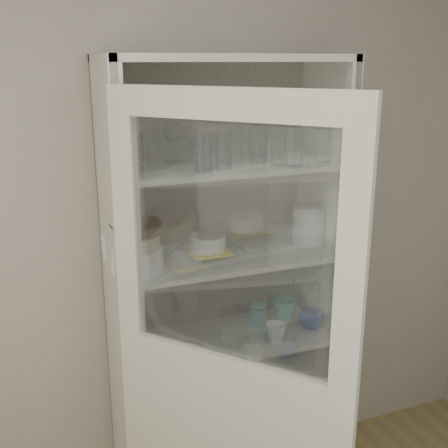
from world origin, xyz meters
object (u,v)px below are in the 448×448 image
object	(u,v)px
cupboard_door	(228,414)
glass_platter	(208,254)
mug_blue	(311,319)
mug_white	(276,333)
grey_bowl_stack	(308,225)
teal_jar	(258,314)
measuring_cups	(189,349)
goblet_0	(173,140)
white_ramekin	(208,242)
yellow_trivet	(208,251)
cream_dish	(173,414)
goblet_3	(281,138)
plate_stack_back	(125,244)
white_canister	(133,334)
tin_box	(264,399)
plate_stack_front	(137,260)
goblet_2	(264,136)
goblet_1	(191,142)
cream_bowl	(136,241)
mug_teal	(285,310)
terracotta_bowl	(136,228)
pantry_cabinet	(219,315)

from	to	relation	value
cupboard_door	glass_platter	distance (m)	0.70
mug_blue	mug_white	bearing A→B (deg)	-138.48
grey_bowl_stack	mug_blue	xyz separation A→B (m)	(0.00, -0.06, -0.45)
teal_jar	measuring_cups	distance (m)	0.43
glass_platter	measuring_cups	distance (m)	0.42
goblet_0	white_ramekin	world-z (taller)	goblet_0
yellow_trivet	mug_white	xyz separation A→B (m)	(0.27, -0.13, -0.38)
cupboard_door	cream_dish	xyz separation A→B (m)	(-0.04, 0.58, -0.37)
goblet_3	mug_white	bearing A→B (deg)	-117.05
glass_platter	cupboard_door	bearing A→B (deg)	-103.34
plate_stack_back	white_canister	xyz separation A→B (m)	(0.00, -0.07, -0.39)
grey_bowl_stack	mug_blue	size ratio (longest dim) A/B	1.63
goblet_3	teal_jar	world-z (taller)	goblet_3
cupboard_door	white_ramekin	size ratio (longest dim) A/B	13.07
yellow_trivet	tin_box	xyz separation A→B (m)	(0.28, -0.00, -0.80)
plate_stack_front	yellow_trivet	world-z (taller)	plate_stack_front
goblet_2	cream_dish	bearing A→B (deg)	-170.69
glass_platter	plate_stack_front	bearing A→B (deg)	-168.92
goblet_0	glass_platter	bearing A→B (deg)	-41.32
grey_bowl_stack	cream_dish	bearing A→B (deg)	177.65
plate_stack_back	glass_platter	size ratio (longest dim) A/B	0.61
goblet_0	goblet_1	xyz separation A→B (m)	(0.08, 0.02, -0.01)
grey_bowl_stack	mug_white	distance (m)	0.51
goblet_2	white_ramekin	size ratio (longest dim) A/B	1.24
mug_blue	cream_dish	size ratio (longest dim) A/B	0.43
cream_bowl	mug_teal	distance (m)	0.88
yellow_trivet	white_canister	size ratio (longest dim) A/B	1.33
glass_platter	white_canister	distance (m)	0.48
cream_dish	tin_box	xyz separation A→B (m)	(0.45, -0.02, -0.01)
teal_jar	measuring_cups	bearing A→B (deg)	-158.65
terracotta_bowl	cream_dish	world-z (taller)	terracotta_bowl
cream_bowl	plate_stack_front	bearing A→B (deg)	0.00
white_canister	cream_dish	world-z (taller)	white_canister
goblet_3	cream_bowl	size ratio (longest dim) A/B	0.85
glass_platter	mug_white	xyz separation A→B (m)	(0.27, -0.13, -0.37)
goblet_2	measuring_cups	world-z (taller)	goblet_2
mug_white	terracotta_bowl	bearing A→B (deg)	179.31
plate_stack_front	teal_jar	bearing A→B (deg)	12.60
plate_stack_back	mug_white	xyz separation A→B (m)	(0.60, -0.26, -0.41)
teal_jar	cream_bowl	bearing A→B (deg)	-167.40
glass_platter	grey_bowl_stack	world-z (taller)	grey_bowl_stack
pantry_cabinet	mug_blue	world-z (taller)	pantry_cabinet
cream_bowl	teal_jar	size ratio (longest dim) A/B	1.93
cupboard_door	goblet_2	world-z (taller)	cupboard_door
terracotta_bowl	measuring_cups	size ratio (longest dim) A/B	1.94
mug_teal	measuring_cups	size ratio (longest dim) A/B	1.10
goblet_2	grey_bowl_stack	world-z (taller)	goblet_2
goblet_3	glass_platter	bearing A→B (deg)	-165.43
mug_white	mug_teal	bearing A→B (deg)	57.89
cupboard_door	terracotta_bowl	size ratio (longest dim) A/B	9.79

